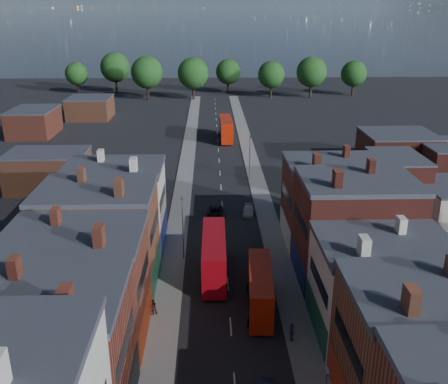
{
  "coord_description": "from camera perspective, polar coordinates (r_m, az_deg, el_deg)",
  "views": [
    {
      "loc": [
        -1.84,
        -24.74,
        29.0
      ],
      "look_at": [
        0.0,
        38.37,
        5.67
      ],
      "focal_mm": 40.0,
      "sensor_mm": 36.0,
      "label": 1
    }
  ],
  "objects": [
    {
      "name": "bus_0",
      "position": [
        57.03,
        -1.15,
        -7.23
      ],
      "size": [
        3.0,
        11.46,
        4.93
      ],
      "rotation": [
        0.0,
        0.0,
        -0.01
      ],
      "color": "red",
      "rests_on": "ground"
    },
    {
      "name": "pavement_west",
      "position": [
        80.29,
        -4.89,
        -0.93
      ],
      "size": [
        3.0,
        200.0,
        0.12
      ],
      "primitive_type": "cube",
      "color": "gray",
      "rests_on": "ground"
    },
    {
      "name": "car_2",
      "position": [
        73.96,
        -1.05,
        -2.29
      ],
      "size": [
        2.51,
        4.64,
        1.24
      ],
      "primitive_type": "imported",
      "rotation": [
        0.0,
        0.0,
        -0.11
      ],
      "color": "black",
      "rests_on": "ground"
    },
    {
      "name": "ped_1",
      "position": [
        51.63,
        -8.12,
        -12.87
      ],
      "size": [
        0.91,
        0.73,
        1.65
      ],
      "primitive_type": "imported",
      "rotation": [
        0.0,
        0.0,
        3.57
      ],
      "color": "#441F1B",
      "rests_on": "pavement_west"
    },
    {
      "name": "bus_2",
      "position": [
        116.53,
        0.22,
        7.27
      ],
      "size": [
        3.23,
        11.93,
        5.13
      ],
      "rotation": [
        0.0,
        0.0,
        0.02
      ],
      "color": "#BB1F08",
      "rests_on": "ground"
    },
    {
      "name": "car_3",
      "position": [
        74.57,
        2.8,
        -2.17
      ],
      "size": [
        1.96,
        3.96,
        1.11
      ],
      "primitive_type": "imported",
      "rotation": [
        0.0,
        0.0,
        -0.11
      ],
      "color": "silver",
      "rests_on": "ground"
    },
    {
      "name": "pavement_east",
      "position": [
        80.58,
        4.38,
        -0.83
      ],
      "size": [
        3.0,
        200.0,
        0.12
      ],
      "primitive_type": "cube",
      "color": "gray",
      "rests_on": "ground"
    },
    {
      "name": "lamp_post_3",
      "position": [
        88.44,
        2.97,
        4.31
      ],
      "size": [
        0.25,
        0.7,
        8.12
      ],
      "color": "slate",
      "rests_on": "ground"
    },
    {
      "name": "bus_1",
      "position": [
        51.5,
        4.14,
        -10.96
      ],
      "size": [
        3.01,
        10.15,
        4.33
      ],
      "rotation": [
        0.0,
        0.0,
        -0.06
      ],
      "color": "red",
      "rests_on": "ground"
    },
    {
      "name": "ped_3",
      "position": [
        48.03,
        7.73,
        -15.58
      ],
      "size": [
        0.49,
        1.05,
        1.78
      ],
      "primitive_type": "imported",
      "rotation": [
        0.0,
        0.0,
        1.59
      ],
      "color": "#57524A",
      "rests_on": "pavement_east"
    },
    {
      "name": "lamp_post_2",
      "position": [
        59.99,
        -4.75,
        -3.69
      ],
      "size": [
        0.25,
        0.7,
        8.12
      ],
      "color": "slate",
      "rests_on": "ground"
    }
  ]
}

